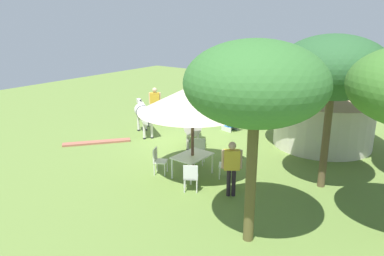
# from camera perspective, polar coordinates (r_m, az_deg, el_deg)

# --- Properties ---
(ground_plane) EXTENTS (36.00, 36.00, 0.00)m
(ground_plane) POSITION_cam_1_polar(r_m,az_deg,el_deg) (16.08, -0.03, -2.15)
(ground_plane) COLOR olive
(thatched_hut) EXTENTS (5.10, 5.10, 3.98)m
(thatched_hut) POSITION_cam_1_polar(r_m,az_deg,el_deg) (16.12, 19.71, 5.17)
(thatched_hut) COLOR beige
(thatched_hut) RESTS_ON ground_plane
(shade_umbrella) EXTENTS (3.53, 3.53, 3.11)m
(shade_umbrella) POSITION_cam_1_polar(r_m,az_deg,el_deg) (11.99, 0.08, 4.46)
(shade_umbrella) COLOR brown
(shade_umbrella) RESTS_ON ground_plane
(patio_dining_table) EXTENTS (1.33, 0.96, 0.74)m
(patio_dining_table) POSITION_cam_1_polar(r_m,az_deg,el_deg) (12.57, 0.08, -4.51)
(patio_dining_table) COLOR silver
(patio_dining_table) RESTS_ON ground_plane
(patio_chair_near_lawn) EXTENTS (0.57, 0.58, 0.90)m
(patio_chair_near_lawn) POSITION_cam_1_polar(r_m,az_deg,el_deg) (13.71, 1.02, -3.26)
(patio_chair_near_lawn) COLOR white
(patio_chair_near_lawn) RESTS_ON ground_plane
(patio_chair_east_end) EXTENTS (0.58, 0.57, 0.90)m
(patio_chair_east_end) POSITION_cam_1_polar(r_m,az_deg,el_deg) (12.85, -5.16, -4.73)
(patio_chair_east_end) COLOR silver
(patio_chair_east_end) RESTS_ON ground_plane
(patio_chair_near_hut) EXTENTS (0.59, 0.60, 0.90)m
(patio_chair_near_hut) POSITION_cam_1_polar(r_m,az_deg,el_deg) (11.53, -0.20, -7.27)
(patio_chair_near_hut) COLOR silver
(patio_chair_near_hut) RESTS_ON ground_plane
(patio_chair_west_end) EXTENTS (0.59, 0.58, 0.90)m
(patio_chair_west_end) POSITION_cam_1_polar(r_m,az_deg,el_deg) (12.53, 5.48, -5.32)
(patio_chair_west_end) COLOR silver
(patio_chair_west_end) RESTS_ON ground_plane
(guest_beside_umbrella) EXTENTS (0.45, 0.51, 1.71)m
(guest_beside_umbrella) POSITION_cam_1_polar(r_m,az_deg,el_deg) (11.14, 6.05, -5.43)
(guest_beside_umbrella) COLOR black
(guest_beside_umbrella) RESTS_ON ground_plane
(standing_watcher) EXTENTS (0.45, 0.52, 1.73)m
(standing_watcher) POSITION_cam_1_polar(r_m,az_deg,el_deg) (19.11, -5.65, 4.09)
(standing_watcher) COLOR black
(standing_watcher) RESTS_ON ground_plane
(striped_lounge_chair) EXTENTS (0.69, 0.88, 0.67)m
(striped_lounge_chair) POSITION_cam_1_polar(r_m,az_deg,el_deg) (17.68, 5.94, 0.42)
(striped_lounge_chair) COLOR #2365B5
(striped_lounge_chair) RESTS_ON ground_plane
(zebra_nearest_camera) EXTENTS (1.55, 2.02, 1.49)m
(zebra_nearest_camera) POSITION_cam_1_polar(r_m,az_deg,el_deg) (17.03, -7.28, 2.14)
(zebra_nearest_camera) COLOR silver
(zebra_nearest_camera) RESTS_ON ground_plane
(zebra_by_umbrella) EXTENTS (1.81, 1.46, 1.50)m
(zebra_by_umbrella) POSITION_cam_1_polar(r_m,az_deg,el_deg) (15.40, 0.14, 0.78)
(zebra_by_umbrella) COLOR silver
(zebra_by_umbrella) RESTS_ON ground_plane
(zebra_toward_hut) EXTENTS (1.88, 1.67, 1.53)m
(zebra_toward_hut) POSITION_cam_1_polar(r_m,az_deg,el_deg) (19.45, 2.36, 4.24)
(zebra_toward_hut) COLOR silver
(zebra_toward_hut) RESTS_ON ground_plane
(acacia_tree_far_lawn) EXTENTS (3.16, 3.16, 4.72)m
(acacia_tree_far_lawn) POSITION_cam_1_polar(r_m,az_deg,el_deg) (11.75, 20.69, 8.56)
(acacia_tree_far_lawn) COLOR brown
(acacia_tree_far_lawn) RESTS_ON ground_plane
(acacia_tree_behind_hut) EXTENTS (3.13, 3.13, 4.77)m
(acacia_tree_behind_hut) POSITION_cam_1_polar(r_m,az_deg,el_deg) (8.20, 9.63, 6.58)
(acacia_tree_behind_hut) COLOR brown
(acacia_tree_behind_hut) RESTS_ON ground_plane
(brick_patio_kerb) EXTENTS (2.41, 2.04, 0.08)m
(brick_patio_kerb) POSITION_cam_1_polar(r_m,az_deg,el_deg) (16.43, -14.24, -2.11)
(brick_patio_kerb) COLOR #A25C49
(brick_patio_kerb) RESTS_ON ground_plane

